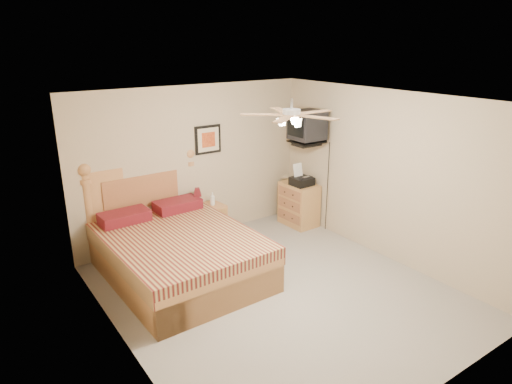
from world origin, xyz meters
The scene contains 17 objects.
floor centered at (0.00, 0.00, 0.00)m, with size 4.50×4.50×0.00m, color gray.
ceiling centered at (0.00, 0.00, 2.50)m, with size 4.00×4.50×0.04m, color white.
wall_back centered at (0.00, 2.25, 1.25)m, with size 4.00×0.04×2.50m, color tan.
wall_front centered at (0.00, -2.25, 1.25)m, with size 4.00×0.04×2.50m, color tan.
wall_left centered at (-2.00, 0.00, 1.25)m, with size 0.04×4.50×2.50m, color tan.
wall_right centered at (2.00, 0.00, 1.25)m, with size 0.04×4.50×2.50m, color tan.
bed centered at (-0.84, 1.12, 0.76)m, with size 1.79×2.35×1.52m, color tan, non-canonical shape.
nightstand centered at (0.09, 2.00, 0.29)m, with size 0.54×0.40×0.58m, color #A56536.
table_lamp centered at (-0.07, 2.02, 0.75)m, with size 0.18×0.18×0.33m, color maroon, non-canonical shape.
lotion_bottle centered at (0.19, 2.00, 0.69)m, with size 0.08×0.08×0.21m, color white.
framed_picture centered at (0.27, 2.23, 1.62)m, with size 0.46×0.04×0.46m, color black.
dresser centered at (1.73, 1.64, 0.38)m, with size 0.45×0.65×0.76m, color tan.
fax_machine centered at (1.70, 1.55, 0.94)m, with size 0.34×0.36×0.36m, color black, non-canonical shape.
magazine_lower centered at (1.70, 1.90, 0.78)m, with size 0.19×0.26×0.02m, color #B5A891.
magazine_upper centered at (1.69, 1.91, 0.80)m, with size 0.20×0.27×0.02m, color tan.
wall_tv centered at (1.75, 1.34, 1.81)m, with size 0.56×0.46×0.58m, color black, non-canonical shape.
ceiling_fan centered at (0.00, -0.20, 2.36)m, with size 1.14×1.14×0.28m, color white, non-canonical shape.
Camera 1 is at (-3.24, -4.14, 3.16)m, focal length 32.00 mm.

